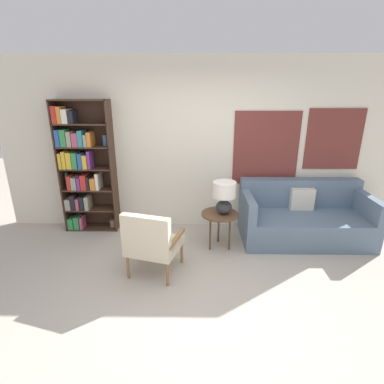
% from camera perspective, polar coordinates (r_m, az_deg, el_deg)
% --- Properties ---
extents(ground_plane, '(14.00, 14.00, 0.00)m').
position_cam_1_polar(ground_plane, '(3.50, 2.12, -20.37)').
color(ground_plane, '#B2A899').
extents(wall_back, '(6.40, 0.08, 2.70)m').
position_cam_1_polar(wall_back, '(4.81, 2.42, 8.71)').
color(wall_back, silver).
rests_on(wall_back, ground_plane).
extents(bookshelf, '(0.84, 0.30, 2.07)m').
position_cam_1_polar(bookshelf, '(5.01, -20.25, 4.57)').
color(bookshelf, '#422B1E').
rests_on(bookshelf, ground_plane).
extents(armchair, '(0.74, 0.75, 0.86)m').
position_cam_1_polar(armchair, '(3.69, -7.79, -9.21)').
color(armchair, olive).
rests_on(armchair, ground_plane).
extents(couch, '(1.89, 0.92, 0.87)m').
position_cam_1_polar(couch, '(4.95, 20.40, -4.78)').
color(couch, slate).
rests_on(couch, ground_plane).
extents(side_table, '(0.53, 0.53, 0.54)m').
position_cam_1_polar(side_table, '(4.31, 5.33, -4.74)').
color(side_table, brown).
rests_on(side_table, ground_plane).
extents(table_lamp, '(0.32, 0.32, 0.47)m').
position_cam_1_polar(table_lamp, '(4.19, 6.16, -0.58)').
color(table_lamp, '#2D2D33').
rests_on(table_lamp, side_table).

